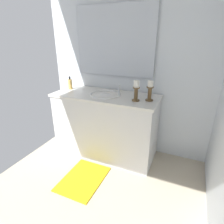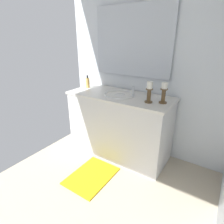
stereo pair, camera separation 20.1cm
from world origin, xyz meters
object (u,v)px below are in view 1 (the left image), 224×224
at_px(mirror, 114,42).
at_px(candle_holder_tall, 150,90).
at_px(bath_mat, 83,179).
at_px(sink_basin, 105,97).
at_px(candle_holder_short, 136,90).
at_px(soap_bottle, 70,84).
at_px(vanity_cabinet, 106,125).

bearing_deg(mirror, candle_holder_tall, 63.36).
distance_m(candle_holder_tall, bath_mat, 1.29).
bearing_deg(bath_mat, sink_basin, 179.91).
height_order(candle_holder_tall, candle_holder_short, candle_holder_short).
bearing_deg(candle_holder_short, mirror, -129.72).
height_order(mirror, candle_holder_tall, mirror).
distance_m(sink_basin, mirror, 0.73).
relative_size(mirror, soap_bottle, 6.01).
distance_m(candle_holder_short, bath_mat, 1.20).
relative_size(candle_holder_tall, candle_holder_short, 0.98).
bearing_deg(vanity_cabinet, candle_holder_tall, 89.29).
xyz_separation_m(candle_holder_short, soap_bottle, (-0.13, -1.01, -0.05)).
bearing_deg(mirror, soap_bottle, -68.05).
relative_size(vanity_cabinet, mirror, 1.28).
xyz_separation_m(candle_holder_short, bath_mat, (0.55, -0.43, -0.98)).
height_order(candle_holder_short, bath_mat, candle_holder_short).
xyz_separation_m(soap_bottle, bath_mat, (0.67, 0.58, -0.93)).
bearing_deg(sink_basin, soap_bottle, -94.77).
bearing_deg(candle_holder_tall, soap_bottle, -92.75).
bearing_deg(bath_mat, mirror, 180.00).
xyz_separation_m(sink_basin, soap_bottle, (-0.05, -0.58, 0.11)).
xyz_separation_m(candle_holder_tall, soap_bottle, (-0.06, -1.15, -0.05)).
height_order(candle_holder_tall, bath_mat, candle_holder_tall).
xyz_separation_m(candle_holder_tall, candle_holder_short, (0.07, -0.14, 0.00)).
relative_size(candle_holder_short, soap_bottle, 1.32).
relative_size(vanity_cabinet, soap_bottle, 7.69).
distance_m(candle_holder_tall, soap_bottle, 1.15).
bearing_deg(soap_bottle, vanity_cabinet, 85.22).
height_order(mirror, bath_mat, mirror).
relative_size(vanity_cabinet, sink_basin, 3.44).
bearing_deg(candle_holder_tall, candle_holder_short, -63.79).
distance_m(vanity_cabinet, mirror, 1.10).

